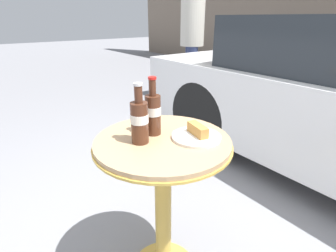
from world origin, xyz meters
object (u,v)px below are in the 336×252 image
cola_bottle_right (153,112)px  pedestrian (192,36)px  cola_bottle_left (139,120)px  lunch_plate_near (197,135)px  bistro_table (163,181)px

cola_bottle_right → pedestrian: size_ratio=0.14×
cola_bottle_left → lunch_plate_near: bearing=62.1°
pedestrian → cola_bottle_left: bearing=-45.8°
cola_bottle_right → pedestrian: 3.13m
bistro_table → lunch_plate_near: (0.08, 0.12, 0.22)m
cola_bottle_left → cola_bottle_right: bearing=112.7°
cola_bottle_left → bistro_table: bearing=72.0°
bistro_table → cola_bottle_left: (-0.03, -0.09, 0.30)m
lunch_plate_near → pedestrian: pedestrian is taller
cola_bottle_right → lunch_plate_near: cola_bottle_right is taller
lunch_plate_near → pedestrian: size_ratio=0.12×
cola_bottle_left → lunch_plate_near: size_ratio=1.17×
cola_bottle_right → lunch_plate_near: bearing=38.3°
bistro_table → pedestrian: (-2.27, 2.22, 0.42)m
pedestrian → bistro_table: bearing=-44.3°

